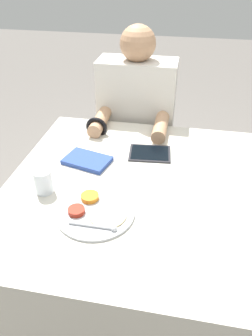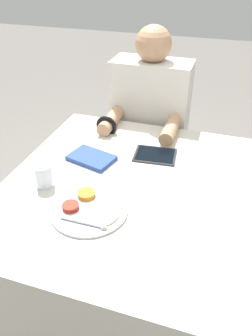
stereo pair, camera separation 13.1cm
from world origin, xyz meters
name	(u,v)px [view 1 (the left image)]	position (x,y,z in m)	size (l,w,h in m)	color
ground_plane	(133,296)	(0.00, 0.00, 0.00)	(12.00, 12.00, 0.00)	#605B56
dining_table	(134,248)	(0.00, 0.00, 0.37)	(1.04, 1.08, 0.74)	beige
thali_tray	(95,212)	(-0.11, -0.20, 0.75)	(0.28, 0.28, 0.03)	#B7BABF
red_notebook	(87,161)	(-0.24, 0.12, 0.75)	(0.22, 0.17, 0.02)	silver
tablet_device	(150,153)	(0.03, 0.24, 0.75)	(0.20, 0.16, 0.01)	#28282D
person_diner	(136,140)	(-0.11, 0.67, 0.57)	(0.43, 0.45, 1.22)	black
drinking_glass	(43,181)	(-0.34, -0.11, 0.79)	(0.07, 0.07, 0.09)	silver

